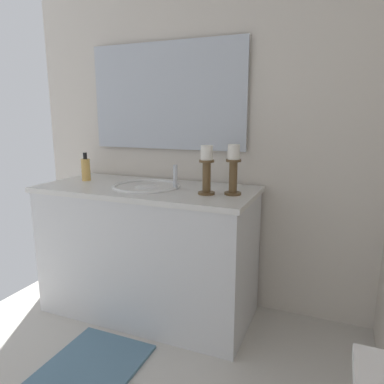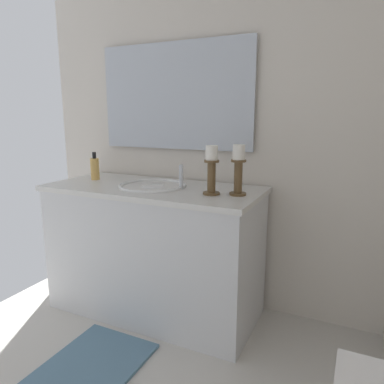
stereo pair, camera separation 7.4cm
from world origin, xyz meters
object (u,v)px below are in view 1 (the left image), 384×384
(sink_basin, at_px, (147,193))
(vanity_cabinet, at_px, (148,250))
(candle_holder_tall, at_px, (233,168))
(candle_holder_short, at_px, (207,169))
(mirror, at_px, (166,96))
(soap_bottle, at_px, (86,169))
(bath_mat, at_px, (86,372))

(sink_basin, bearing_deg, vanity_cabinet, -90.00)
(candle_holder_tall, distance_m, candle_holder_short, 0.14)
(mirror, height_order, soap_bottle, mirror)
(mirror, xyz_separation_m, candle_holder_short, (0.33, 0.40, -0.39))
(candle_holder_short, bearing_deg, candle_holder_tall, 109.47)
(sink_basin, height_order, bath_mat, sink_basin)
(sink_basin, height_order, candle_holder_short, candle_holder_short)
(mirror, distance_m, candle_holder_tall, 0.72)
(candle_holder_short, bearing_deg, sink_basin, -97.53)
(bath_mat, bearing_deg, mirror, -180.00)
(soap_bottle, distance_m, bath_mat, 1.18)
(vanity_cabinet, distance_m, sink_basin, 0.36)
(vanity_cabinet, relative_size, candle_holder_short, 5.00)
(mirror, bearing_deg, candle_holder_short, 50.09)
(sink_basin, distance_m, bath_mat, 0.98)
(sink_basin, height_order, soap_bottle, soap_bottle)
(vanity_cabinet, height_order, sink_basin, sink_basin)
(sink_basin, distance_m, soap_bottle, 0.48)
(candle_holder_short, height_order, soap_bottle, candle_holder_short)
(mirror, relative_size, candle_holder_short, 4.04)
(mirror, relative_size, soap_bottle, 5.83)
(vanity_cabinet, bearing_deg, sink_basin, 90.00)
(vanity_cabinet, distance_m, bath_mat, 0.74)
(mirror, bearing_deg, sink_basin, 0.20)
(vanity_cabinet, relative_size, sink_basin, 3.23)
(sink_basin, relative_size, mirror, 0.38)
(soap_bottle, bearing_deg, sink_basin, 85.65)
(vanity_cabinet, xyz_separation_m, candle_holder_tall, (0.01, 0.53, 0.54))
(mirror, xyz_separation_m, soap_bottle, (0.24, -0.46, -0.45))
(soap_bottle, bearing_deg, candle_holder_short, 84.18)
(sink_basin, bearing_deg, candle_holder_short, 82.47)
(candle_holder_tall, distance_m, soap_bottle, 0.99)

